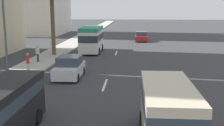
{
  "coord_description": "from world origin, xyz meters",
  "views": [
    {
      "loc": [
        -5.79,
        -1.92,
        5.47
      ],
      "look_at": [
        16.15,
        -0.32,
        1.07
      ],
      "focal_mm": 44.06,
      "sensor_mm": 36.0,
      "label": 1
    }
  ],
  "objects_px": {
    "pedestrian_mid_block": "(38,53)",
    "minibus_third": "(92,38)",
    "van_fifth": "(168,110)",
    "car_lead": "(141,37)",
    "van_fourth": "(3,108)",
    "pedestrian_near_lamp": "(28,62)",
    "street_lamp": "(6,27)",
    "car_second": "(70,68)"
  },
  "relations": [
    {
      "from": "van_fourth",
      "to": "pedestrian_mid_block",
      "type": "bearing_deg",
      "value": -165.75
    },
    {
      "from": "minibus_third",
      "to": "pedestrian_near_lamp",
      "type": "bearing_deg",
      "value": -16.26
    },
    {
      "from": "car_second",
      "to": "minibus_third",
      "type": "height_order",
      "value": "minibus_third"
    },
    {
      "from": "car_lead",
      "to": "van_fifth",
      "type": "xyz_separation_m",
      "value": [
        -35.48,
        0.05,
        0.62
      ]
    },
    {
      "from": "pedestrian_mid_block",
      "to": "street_lamp",
      "type": "bearing_deg",
      "value": 110.36
    },
    {
      "from": "pedestrian_mid_block",
      "to": "minibus_third",
      "type": "bearing_deg",
      "value": -109.48
    },
    {
      "from": "car_lead",
      "to": "car_second",
      "type": "distance_m",
      "value": 25.85
    },
    {
      "from": "pedestrian_near_lamp",
      "to": "street_lamp",
      "type": "height_order",
      "value": "street_lamp"
    },
    {
      "from": "pedestrian_near_lamp",
      "to": "street_lamp",
      "type": "xyz_separation_m",
      "value": [
        -4.84,
        -0.64,
        3.23
      ]
    },
    {
      "from": "car_lead",
      "to": "car_second",
      "type": "relative_size",
      "value": 1.03
    },
    {
      "from": "car_second",
      "to": "minibus_third",
      "type": "bearing_deg",
      "value": -179.6
    },
    {
      "from": "car_second",
      "to": "van_fourth",
      "type": "xyz_separation_m",
      "value": [
        -10.59,
        0.43,
        0.57
      ]
    },
    {
      "from": "pedestrian_near_lamp",
      "to": "pedestrian_mid_block",
      "type": "distance_m",
      "value": 4.95
    },
    {
      "from": "pedestrian_mid_block",
      "to": "street_lamp",
      "type": "height_order",
      "value": "street_lamp"
    },
    {
      "from": "pedestrian_near_lamp",
      "to": "pedestrian_mid_block",
      "type": "height_order",
      "value": "pedestrian_near_lamp"
    },
    {
      "from": "van_fifth",
      "to": "minibus_third",
      "type": "bearing_deg",
      "value": 15.62
    },
    {
      "from": "van_fourth",
      "to": "van_fifth",
      "type": "height_order",
      "value": "van_fifth"
    },
    {
      "from": "minibus_third",
      "to": "pedestrian_near_lamp",
      "type": "distance_m",
      "value": 12.76
    },
    {
      "from": "van_fifth",
      "to": "street_lamp",
      "type": "xyz_separation_m",
      "value": [
        6.29,
        9.46,
        2.9
      ]
    },
    {
      "from": "minibus_third",
      "to": "pedestrian_mid_block",
      "type": "distance_m",
      "value": 8.62
    },
    {
      "from": "car_second",
      "to": "van_fourth",
      "type": "bearing_deg",
      "value": -2.3
    },
    {
      "from": "van_fourth",
      "to": "street_lamp",
      "type": "relative_size",
      "value": 0.79
    },
    {
      "from": "car_lead",
      "to": "van_fifth",
      "type": "bearing_deg",
      "value": 179.92
    },
    {
      "from": "car_second",
      "to": "street_lamp",
      "type": "xyz_separation_m",
      "value": [
        -4.17,
        3.02,
        3.5
      ]
    },
    {
      "from": "car_lead",
      "to": "van_fourth",
      "type": "distance_m",
      "value": 36.29
    },
    {
      "from": "van_fifth",
      "to": "street_lamp",
      "type": "bearing_deg",
      "value": 56.41
    },
    {
      "from": "pedestrian_near_lamp",
      "to": "car_second",
      "type": "bearing_deg",
      "value": 67.21
    },
    {
      "from": "pedestrian_near_lamp",
      "to": "car_lead",
      "type": "bearing_deg",
      "value": 144.94
    },
    {
      "from": "pedestrian_near_lamp",
      "to": "pedestrian_mid_block",
      "type": "xyz_separation_m",
      "value": [
        4.87,
        0.86,
        -0.02
      ]
    },
    {
      "from": "car_lead",
      "to": "van_fourth",
      "type": "height_order",
      "value": "van_fourth"
    },
    {
      "from": "pedestrian_near_lamp",
      "to": "van_fifth",
      "type": "bearing_deg",
      "value": 29.79
    },
    {
      "from": "van_fifth",
      "to": "street_lamp",
      "type": "relative_size",
      "value": 0.76
    },
    {
      "from": "minibus_third",
      "to": "pedestrian_near_lamp",
      "type": "height_order",
      "value": "minibus_third"
    },
    {
      "from": "car_lead",
      "to": "minibus_third",
      "type": "distance_m",
      "value": 13.83
    },
    {
      "from": "car_lead",
      "to": "van_fourth",
      "type": "xyz_separation_m",
      "value": [
        -35.62,
        6.91,
        0.59
      ]
    },
    {
      "from": "van_fourth",
      "to": "van_fifth",
      "type": "bearing_deg",
      "value": 91.13
    },
    {
      "from": "pedestrian_mid_block",
      "to": "car_lead",
      "type": "bearing_deg",
      "value": -107.89
    },
    {
      "from": "car_lead",
      "to": "pedestrian_near_lamp",
      "type": "bearing_deg",
      "value": 157.39
    },
    {
      "from": "car_lead",
      "to": "pedestrian_mid_block",
      "type": "distance_m",
      "value": 22.38
    },
    {
      "from": "pedestrian_mid_block",
      "to": "pedestrian_near_lamp",
      "type": "bearing_deg",
      "value": 111.63
    },
    {
      "from": "van_fourth",
      "to": "street_lamp",
      "type": "xyz_separation_m",
      "value": [
        6.42,
        2.6,
        2.93
      ]
    },
    {
      "from": "minibus_third",
      "to": "van_fifth",
      "type": "xyz_separation_m",
      "value": [
        -23.36,
        -6.53,
        -0.34
      ]
    }
  ]
}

